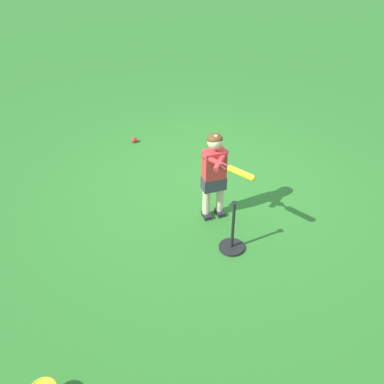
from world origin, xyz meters
name	(u,v)px	position (x,y,z in m)	size (l,w,h in m)	color
ground_plane	(207,184)	(0.00, 0.00, 0.00)	(40.00, 40.00, 0.00)	#2D7528
child_batter	(216,170)	(-0.60, 0.34, 0.65)	(0.78, 0.31, 1.08)	#232328
play_ball_center_lawn	(134,140)	(1.53, 0.27, 0.04)	(0.08, 0.08, 0.08)	red
batting_tee	(232,241)	(-1.17, 0.52, 0.10)	(0.28, 0.28, 0.62)	black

